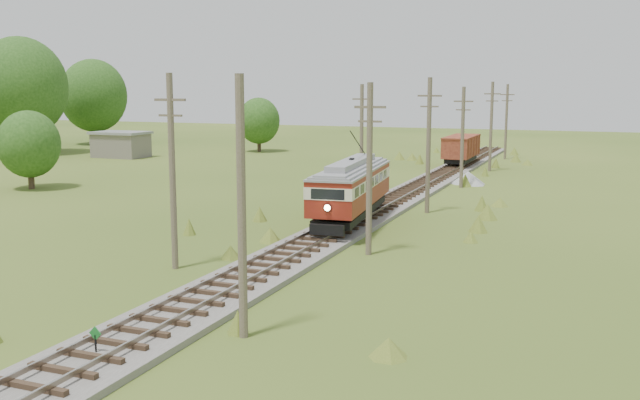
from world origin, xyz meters
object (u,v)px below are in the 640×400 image
at_px(switch_marker, 95,340).
at_px(gondola, 461,148).
at_px(streetcar, 352,185).
at_px(gravel_pile, 469,178).

distance_m(switch_marker, gondola, 58.13).
distance_m(switch_marker, streetcar, 23.34).
bearing_deg(gravel_pile, gondola, 103.82).
xyz_separation_m(switch_marker, gondola, (0.20, 58.12, 1.41)).
xyz_separation_m(streetcar, gondola, (-0.00, 34.85, -0.45)).
height_order(switch_marker, streetcar, streetcar).
distance_m(gondola, gravel_pile, 13.55).
bearing_deg(gravel_pile, switch_marker, -94.34).
relative_size(switch_marker, gondola, 0.13).
height_order(gondola, gravel_pile, gondola).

